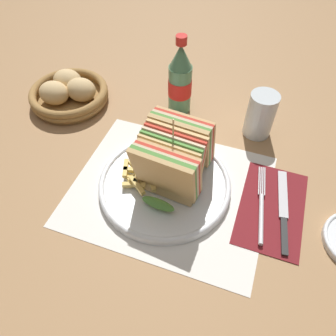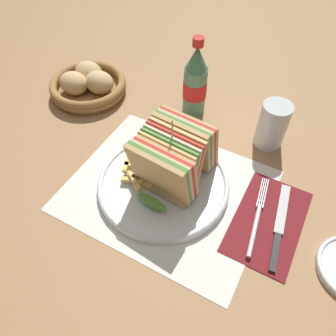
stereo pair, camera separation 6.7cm
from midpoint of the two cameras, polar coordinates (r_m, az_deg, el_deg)
ground_plane at (r=0.69m, az=-1.19°, el=-4.21°), size 4.00×4.00×0.00m
placemat at (r=0.69m, az=2.75°, el=-4.00°), size 0.40×0.33×0.00m
plate_main at (r=0.69m, az=2.01°, el=-2.89°), size 0.28×0.28×0.02m
club_sandwich at (r=0.64m, az=3.85°, el=1.44°), size 0.13×0.19×0.17m
fries_pile at (r=0.68m, az=-1.90°, el=-0.97°), size 0.10×0.08×0.02m
ketchup_blob at (r=0.70m, az=-0.08°, el=0.58°), size 0.03×0.03×0.01m
napkin at (r=0.68m, az=19.80°, el=-8.85°), size 0.13×0.21×0.00m
fork at (r=0.67m, az=17.97°, el=-9.16°), size 0.04×0.19×0.01m
knife at (r=0.68m, az=21.61°, el=-9.51°), size 0.04×0.20×0.00m
coke_bottle_near at (r=0.82m, az=7.20°, el=14.43°), size 0.06×0.06×0.20m
glass_near at (r=0.79m, az=19.96°, el=6.54°), size 0.07×0.07×0.11m
bread_basket at (r=0.93m, az=-11.69°, el=13.98°), size 0.20×0.20×0.07m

